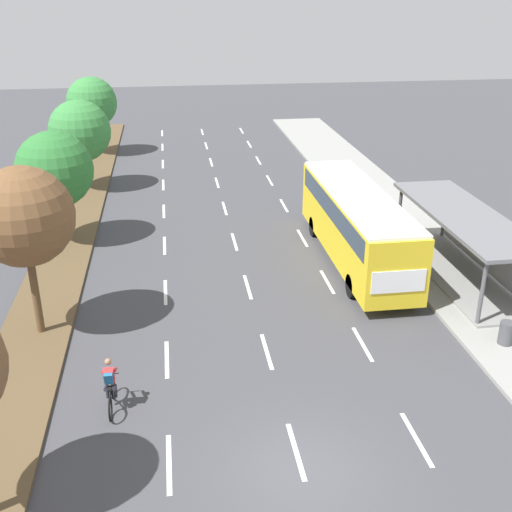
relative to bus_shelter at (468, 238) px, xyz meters
name	(u,v)px	position (x,y,z in m)	size (l,w,h in m)	color
ground_plane	(302,472)	(-9.53, -10.74, -1.87)	(140.00, 140.00, 0.00)	#424247
median_strip	(74,223)	(-17.83, 9.26, -1.81)	(2.60, 52.00, 0.12)	brown
sidewalk_right	(386,208)	(-0.28, 9.26, -1.79)	(4.50, 52.00, 0.15)	gray
lane_divider_left	(164,227)	(-13.03, 8.15, -1.86)	(0.14, 48.77, 0.01)	white
lane_divider_center	(229,224)	(-9.53, 8.15, -1.86)	(0.14, 48.77, 0.01)	white
lane_divider_right	(293,221)	(-6.03, 8.15, -1.86)	(0.14, 48.77, 0.01)	white
bus_shelter	(468,238)	(0.00, 0.00, 0.00)	(2.90, 9.52, 2.86)	gray
bus	(356,220)	(-4.28, 2.37, 0.20)	(2.54, 11.29, 3.37)	yellow
cyclist	(110,387)	(-14.70, -7.25, -1.08)	(0.46, 1.82, 1.71)	black
median_tree_second	(23,217)	(-17.60, -2.35, 2.73)	(3.50, 3.50, 6.24)	brown
median_tree_third	(55,170)	(-18.00, 6.56, 1.93)	(3.68, 3.68, 5.52)	brown
median_tree_fourth	(80,131)	(-17.84, 15.48, 1.87)	(3.75, 3.75, 5.50)	brown
median_tree_fifth	(92,102)	(-17.97, 24.40, 2.08)	(3.68, 3.68, 5.68)	brown
trash_bin	(506,333)	(-1.08, -5.67, -1.29)	(0.52, 0.52, 0.85)	#4C4C51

